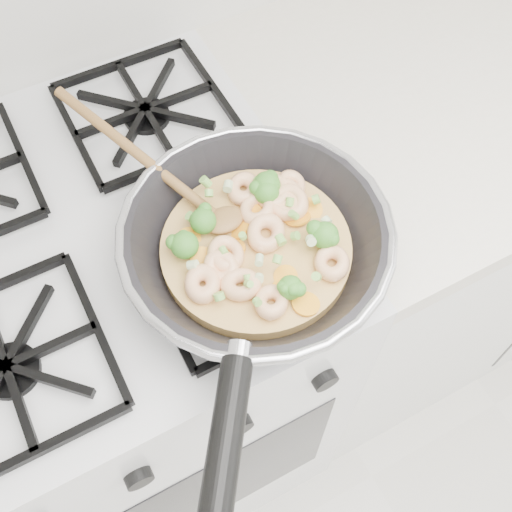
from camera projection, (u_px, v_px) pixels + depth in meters
name	position (u px, v px, depth m)	size (l,w,h in m)	color
stove	(140.00, 353.00, 1.22)	(0.60, 0.60, 0.92)	silver
counter_right	(465.00, 201.00, 1.42)	(1.00, 0.60, 0.90)	white
skillet	(255.00, 245.00, 0.75)	(0.38, 0.60, 0.10)	black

